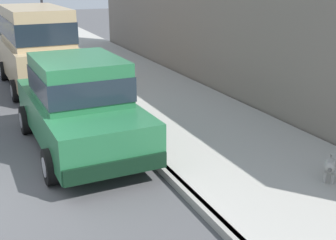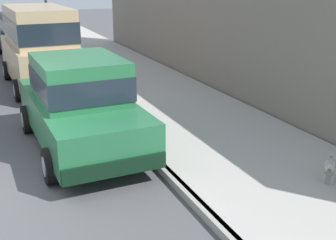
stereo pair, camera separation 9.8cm
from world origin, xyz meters
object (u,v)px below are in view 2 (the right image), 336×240
(car_black_sedan, at_px, (23,35))
(dog_grey, at_px, (330,167))
(car_green_sedan, at_px, (80,103))
(car_tan_van, at_px, (40,43))

(car_black_sedan, xyz_separation_m, dog_grey, (3.39, -14.83, -0.55))
(car_green_sedan, height_order, car_black_sedan, same)
(car_tan_van, distance_m, dog_grey, 9.90)
(car_tan_van, height_order, dog_grey, car_tan_van)
(car_green_sedan, height_order, dog_grey, car_green_sedan)
(car_green_sedan, height_order, car_tan_van, car_tan_van)
(car_green_sedan, distance_m, car_black_sedan, 11.33)
(car_green_sedan, relative_size, car_black_sedan, 1.00)
(car_tan_van, distance_m, car_black_sedan, 5.59)
(dog_grey, bearing_deg, car_black_sedan, 102.86)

